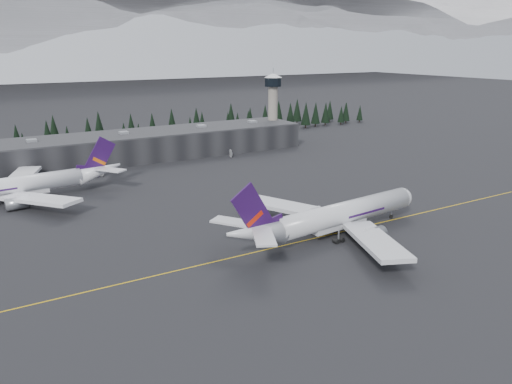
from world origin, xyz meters
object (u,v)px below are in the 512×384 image
jet_parked (27,184)px  gse_vehicle_b (231,156)px  gse_vehicle_a (101,175)px  jet_main (331,217)px  terminal (145,145)px  control_tower (273,100)px

jet_parked → gse_vehicle_b: bearing=-170.0°
gse_vehicle_a → gse_vehicle_b: (64.09, 5.58, 0.04)m
jet_parked → gse_vehicle_a: (29.96, 19.58, -4.96)m
jet_main → gse_vehicle_b: size_ratio=17.21×
terminal → control_tower: size_ratio=4.24×
gse_vehicle_a → gse_vehicle_b: gse_vehicle_b is taller
terminal → jet_parked: jet_parked is taller
terminal → jet_parked: 73.88m
control_tower → jet_main: 146.89m
gse_vehicle_b → jet_main: bearing=-13.4°
jet_parked → gse_vehicle_a: bearing=-151.8°
control_tower → gse_vehicle_a: control_tower is taller
terminal → control_tower: (75.00, 3.00, 17.11)m
gse_vehicle_a → terminal: bearing=54.2°
control_tower → jet_main: bearing=-116.1°
terminal → jet_main: bearing=-85.1°
control_tower → gse_vehicle_b: size_ratio=9.36×
terminal → gse_vehicle_a: 38.77m
jet_parked → gse_vehicle_a: 36.13m
terminal → control_tower: control_tower is taller
control_tower → gse_vehicle_a: bearing=-164.2°
jet_parked → gse_vehicle_a: size_ratio=14.57×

